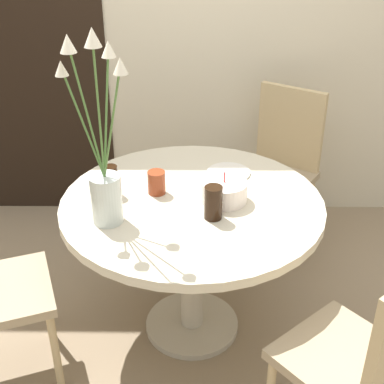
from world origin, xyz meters
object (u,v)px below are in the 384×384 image
drink_glass_1 (157,182)px  drink_glass_2 (213,203)px  birthday_cake (224,191)px  flower_vase (103,167)px  chair_left_flank (368,356)px  side_plate (229,172)px  drink_glass_0 (111,180)px  chair_right_flank (280,161)px

drink_glass_1 → drink_glass_2: size_ratio=0.72×
birthday_cake → flower_vase: 0.53m
chair_left_flank → side_plate: (-0.42, 0.93, 0.19)m
side_plate → drink_glass_0: (-0.51, -0.19, 0.06)m
flower_vase → drink_glass_1: (0.18, 0.23, -0.19)m
flower_vase → drink_glass_1: bearing=52.0°
chair_right_flank → side_plate: (-0.32, -0.51, 0.19)m
side_plate → drink_glass_1: bearing=-149.9°
chair_left_flank → side_plate: chair_left_flank is taller
chair_right_flank → drink_glass_0: 1.11m
side_plate → drink_glass_2: 0.40m
birthday_cake → side_plate: (0.03, 0.24, -0.04)m
chair_right_flank → birthday_cake: 0.86m
side_plate → drink_glass_2: size_ratio=1.44×
chair_left_flank → drink_glass_2: size_ratio=6.64×
chair_right_flank → flower_vase: (-0.82, -0.92, 0.42)m
drink_glass_2 → flower_vase: bearing=-176.0°
chair_right_flank → birthday_cake: size_ratio=4.78×
flower_vase → drink_glass_2: (0.42, 0.03, -0.17)m
drink_glass_0 → chair_right_flank: bearing=40.1°
chair_left_flank → chair_right_flank: bearing=-126.6°
chair_right_flank → birthday_cake: chair_right_flank is taller
drink_glass_0 → drink_glass_1: (0.19, 0.01, -0.01)m
drink_glass_1 → chair_left_flank: bearing=-45.5°
flower_vase → drink_glass_2: flower_vase is taller
flower_vase → drink_glass_2: bearing=4.0°
chair_left_flank → side_plate: size_ratio=4.63×
chair_left_flank → drink_glass_2: chair_left_flank is taller
chair_left_flank → drink_glass_0: size_ratio=7.12×
drink_glass_1 → drink_glass_2: (0.24, -0.20, 0.02)m
drink_glass_1 → birthday_cake: bearing=-11.7°
chair_right_flank → drink_glass_2: 1.01m
chair_left_flank → drink_glass_2: (-0.50, 0.55, 0.25)m
chair_right_flank → flower_vase: flower_vase is taller
chair_left_flank → drink_glass_1: chair_left_flank is taller
drink_glass_1 → drink_glass_2: 0.31m
chair_left_flank → drink_glass_2: bearing=-88.2°
chair_left_flank → drink_glass_1: size_ratio=9.18×
drink_glass_0 → flower_vase: bearing=-86.1°
drink_glass_1 → drink_glass_2: bearing=-40.1°
drink_glass_2 → drink_glass_0: bearing=156.1°
chair_right_flank → flower_vase: size_ratio=1.20×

